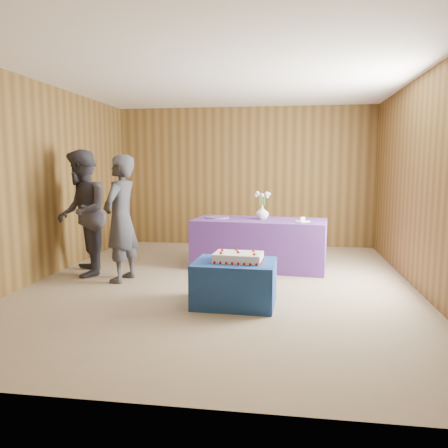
% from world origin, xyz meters
% --- Properties ---
extents(ground, '(6.00, 6.00, 0.00)m').
position_xyz_m(ground, '(0.00, 0.00, 0.00)').
color(ground, gray).
rests_on(ground, ground).
extents(room_shell, '(5.04, 6.04, 2.72)m').
position_xyz_m(room_shell, '(0.00, 0.00, 1.80)').
color(room_shell, brown).
rests_on(room_shell, ground).
extents(cake_table, '(0.92, 0.73, 0.50)m').
position_xyz_m(cake_table, '(0.28, -0.83, 0.25)').
color(cake_table, '#1B4797').
rests_on(cake_table, ground).
extents(serving_table, '(2.09, 1.11, 0.75)m').
position_xyz_m(serving_table, '(0.44, 1.06, 0.38)').
color(serving_table, '#4B2E80').
rests_on(serving_table, ground).
extents(sheet_cake, '(0.58, 0.42, 0.13)m').
position_xyz_m(sheet_cake, '(0.32, -0.82, 0.55)').
color(sheet_cake, white).
rests_on(sheet_cake, cake_table).
extents(vase, '(0.25, 0.25, 0.21)m').
position_xyz_m(vase, '(0.47, 1.08, 0.86)').
color(vase, silver).
rests_on(vase, serving_table).
extents(flower_spray, '(0.26, 0.26, 0.20)m').
position_xyz_m(flower_spray, '(0.47, 1.08, 1.13)').
color(flower_spray, '#30712D').
rests_on(flower_spray, vase).
extents(platter, '(0.45, 0.45, 0.02)m').
position_xyz_m(platter, '(-0.23, 1.15, 0.76)').
color(platter, '#7151A2').
rests_on(platter, serving_table).
extents(plate, '(0.28, 0.28, 0.01)m').
position_xyz_m(plate, '(1.08, 0.88, 0.76)').
color(plate, white).
rests_on(plate, serving_table).
extents(cake_slice, '(0.08, 0.07, 0.08)m').
position_xyz_m(cake_slice, '(1.08, 0.87, 0.79)').
color(cake_slice, white).
rests_on(cake_slice, plate).
extents(knife, '(0.24, 0.14, 0.00)m').
position_xyz_m(knife, '(1.07, 0.67, 0.75)').
color(knife, silver).
rests_on(knife, serving_table).
extents(guest_left, '(0.50, 0.68, 1.71)m').
position_xyz_m(guest_left, '(-1.37, -0.02, 0.86)').
color(guest_left, '#33343D').
rests_on(guest_left, ground).
extents(guest_right, '(0.98, 1.07, 1.79)m').
position_xyz_m(guest_right, '(-2.03, 0.21, 0.90)').
color(guest_right, '#34333D').
rests_on(guest_right, ground).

